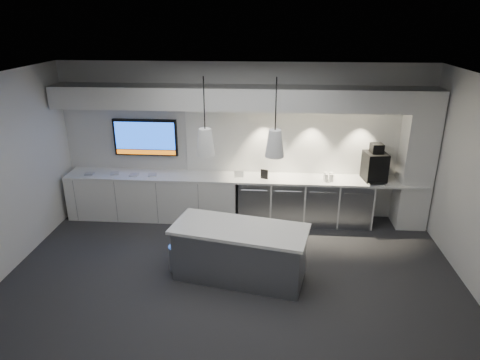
# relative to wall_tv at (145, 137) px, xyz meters

# --- Properties ---
(floor) EXTENTS (7.00, 7.00, 0.00)m
(floor) POSITION_rel_wall_tv_xyz_m (1.90, -2.45, -1.56)
(floor) COLOR #2C2C2F
(floor) RESTS_ON ground
(ceiling) EXTENTS (7.00, 7.00, 0.00)m
(ceiling) POSITION_rel_wall_tv_xyz_m (1.90, -2.45, 1.44)
(ceiling) COLOR black
(ceiling) RESTS_ON wall_back
(wall_back) EXTENTS (7.00, 0.00, 7.00)m
(wall_back) POSITION_rel_wall_tv_xyz_m (1.90, 0.05, -0.06)
(wall_back) COLOR silver
(wall_back) RESTS_ON floor
(wall_front) EXTENTS (7.00, 0.00, 7.00)m
(wall_front) POSITION_rel_wall_tv_xyz_m (1.90, -4.95, -0.06)
(wall_front) COLOR silver
(wall_front) RESTS_ON floor
(back_counter) EXTENTS (6.80, 0.65, 0.04)m
(back_counter) POSITION_rel_wall_tv_xyz_m (1.90, -0.27, -0.68)
(back_counter) COLOR white
(back_counter) RESTS_ON left_base_cabinets
(left_base_cabinets) EXTENTS (3.30, 0.63, 0.86)m
(left_base_cabinets) POSITION_rel_wall_tv_xyz_m (0.15, -0.27, -1.13)
(left_base_cabinets) COLOR white
(left_base_cabinets) RESTS_ON floor
(fridge_unit_a) EXTENTS (0.60, 0.61, 0.85)m
(fridge_unit_a) POSITION_rel_wall_tv_xyz_m (2.15, -0.27, -1.13)
(fridge_unit_a) COLOR #94989C
(fridge_unit_a) RESTS_ON floor
(fridge_unit_b) EXTENTS (0.60, 0.61, 0.85)m
(fridge_unit_b) POSITION_rel_wall_tv_xyz_m (2.78, -0.27, -1.13)
(fridge_unit_b) COLOR #94989C
(fridge_unit_b) RESTS_ON floor
(fridge_unit_c) EXTENTS (0.60, 0.61, 0.85)m
(fridge_unit_c) POSITION_rel_wall_tv_xyz_m (3.41, -0.27, -1.13)
(fridge_unit_c) COLOR #94989C
(fridge_unit_c) RESTS_ON floor
(fridge_unit_d) EXTENTS (0.60, 0.61, 0.85)m
(fridge_unit_d) POSITION_rel_wall_tv_xyz_m (4.04, -0.27, -1.13)
(fridge_unit_d) COLOR #94989C
(fridge_unit_d) RESTS_ON floor
(backsplash) EXTENTS (4.60, 0.03, 1.30)m
(backsplash) POSITION_rel_wall_tv_xyz_m (3.10, 0.03, -0.01)
(backsplash) COLOR white
(backsplash) RESTS_ON wall_back
(soffit) EXTENTS (6.90, 0.60, 0.40)m
(soffit) POSITION_rel_wall_tv_xyz_m (1.90, -0.25, 0.84)
(soffit) COLOR white
(soffit) RESTS_ON wall_back
(column) EXTENTS (0.55, 0.55, 2.60)m
(column) POSITION_rel_wall_tv_xyz_m (5.10, -0.25, -0.26)
(column) COLOR white
(column) RESTS_ON floor
(wall_tv) EXTENTS (1.25, 0.07, 0.72)m
(wall_tv) POSITION_rel_wall_tv_xyz_m (0.00, 0.00, 0.00)
(wall_tv) COLOR black
(wall_tv) RESTS_ON wall_back
(island) EXTENTS (2.14, 1.25, 0.85)m
(island) POSITION_rel_wall_tv_xyz_m (2.01, -2.26, -1.13)
(island) COLOR #94989C
(island) RESTS_ON floor
(bin) EXTENTS (0.37, 0.37, 0.42)m
(bin) POSITION_rel_wall_tv_xyz_m (1.03, -2.13, -1.35)
(bin) COLOR #94989C
(bin) RESTS_ON floor
(coffee_machine) EXTENTS (0.44, 0.59, 0.70)m
(coffee_machine) POSITION_rel_wall_tv_xyz_m (4.37, -0.25, -0.37)
(coffee_machine) COLOR black
(coffee_machine) RESTS_ON back_counter
(sign_black) EXTENTS (0.14, 0.06, 0.18)m
(sign_black) POSITION_rel_wall_tv_xyz_m (2.33, -0.34, -0.57)
(sign_black) COLOR black
(sign_black) RESTS_ON back_counter
(sign_white) EXTENTS (0.18, 0.04, 0.14)m
(sign_white) POSITION_rel_wall_tv_xyz_m (1.85, -0.31, -0.59)
(sign_white) COLOR white
(sign_white) RESTS_ON back_counter
(cup_cluster) EXTENTS (0.17, 0.17, 0.15)m
(cup_cluster) POSITION_rel_wall_tv_xyz_m (3.52, -0.37, -0.59)
(cup_cluster) COLOR white
(cup_cluster) RESTS_ON back_counter
(tray_a) EXTENTS (0.18, 0.18, 0.02)m
(tray_a) POSITION_rel_wall_tv_xyz_m (-1.06, -0.36, -0.65)
(tray_a) COLOR #B1B1B1
(tray_a) RESTS_ON back_counter
(tray_b) EXTENTS (0.20, 0.20, 0.02)m
(tray_b) POSITION_rel_wall_tv_xyz_m (-0.57, -0.30, -0.65)
(tray_b) COLOR #B1B1B1
(tray_b) RESTS_ON back_counter
(tray_c) EXTENTS (0.16, 0.16, 0.02)m
(tray_c) POSITION_rel_wall_tv_xyz_m (-0.17, -0.35, -0.65)
(tray_c) COLOR #B1B1B1
(tray_c) RESTS_ON back_counter
(tray_d) EXTENTS (0.19, 0.19, 0.02)m
(tray_d) POSITION_rel_wall_tv_xyz_m (0.18, -0.33, -0.65)
(tray_d) COLOR #B1B1B1
(tray_d) RESTS_ON back_counter
(pendant_left) EXTENTS (0.26, 0.26, 1.07)m
(pendant_left) POSITION_rel_wall_tv_xyz_m (1.54, -2.26, 0.59)
(pendant_left) COLOR white
(pendant_left) RESTS_ON ceiling
(pendant_right) EXTENTS (0.26, 0.26, 1.07)m
(pendant_right) POSITION_rel_wall_tv_xyz_m (2.49, -2.26, 0.59)
(pendant_right) COLOR white
(pendant_right) RESTS_ON ceiling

